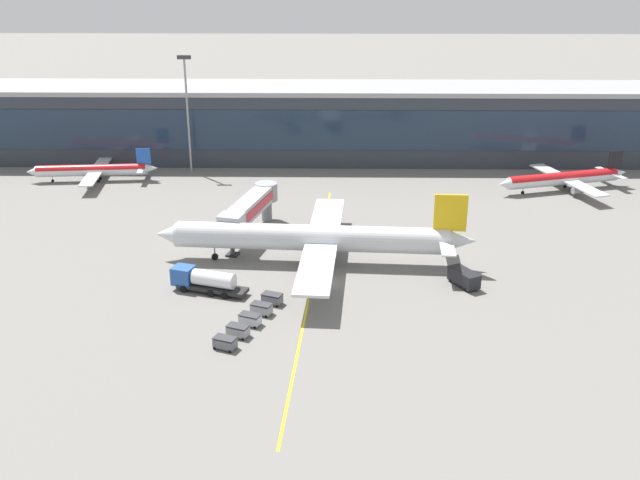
% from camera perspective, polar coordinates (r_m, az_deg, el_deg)
% --- Properties ---
extents(ground_plane, '(700.00, 700.00, 0.00)m').
position_cam_1_polar(ground_plane, '(103.80, 0.63, -3.35)').
color(ground_plane, slate).
extents(apron_lead_in_line, '(4.98, 79.88, 0.01)m').
position_cam_1_polar(apron_lead_in_line, '(105.65, -0.55, -2.88)').
color(apron_lead_in_line, yellow).
rests_on(apron_lead_in_line, ground_plane).
extents(terminal_building, '(201.84, 18.55, 16.40)m').
position_cam_1_polar(terminal_building, '(166.39, 2.52, 9.17)').
color(terminal_building, '#2D333D').
rests_on(terminal_building, ground_plane).
extents(main_airliner, '(48.41, 38.75, 11.34)m').
position_cam_1_polar(main_airliner, '(108.75, -0.47, 0.18)').
color(main_airliner, silver).
rests_on(main_airliner, ground_plane).
extents(jet_bridge, '(8.06, 20.12, 6.78)m').
position_cam_1_polar(jet_bridge, '(119.85, -5.40, 2.63)').
color(jet_bridge, '#B2B7BC').
rests_on(jet_bridge, ground_plane).
extents(fuel_tanker, '(11.05, 5.69, 3.25)m').
position_cam_1_polar(fuel_tanker, '(101.64, -9.03, -3.11)').
color(fuel_tanker, '#232326').
rests_on(fuel_tanker, ground_plane).
extents(crew_van, '(4.20, 5.40, 2.30)m').
position_cam_1_polar(crew_van, '(104.35, 11.16, -2.85)').
color(crew_van, black).
rests_on(crew_van, ground_plane).
extents(baggage_cart_0, '(3.03, 2.40, 1.48)m').
position_cam_1_polar(baggage_cart_0, '(87.58, -7.44, -7.96)').
color(baggage_cart_0, '#595B60').
rests_on(baggage_cart_0, ground_plane).
extents(baggage_cart_1, '(3.03, 2.40, 1.48)m').
position_cam_1_polar(baggage_cart_1, '(90.01, -6.44, -7.05)').
color(baggage_cart_1, gray).
rests_on(baggage_cart_1, ground_plane).
extents(baggage_cart_2, '(3.03, 2.40, 1.48)m').
position_cam_1_polar(baggage_cart_2, '(92.48, -5.50, -6.19)').
color(baggage_cart_2, '#B2B7BC').
rests_on(baggage_cart_2, ground_plane).
extents(baggage_cart_3, '(3.03, 2.40, 1.48)m').
position_cam_1_polar(baggage_cart_3, '(95.00, -4.61, -5.37)').
color(baggage_cart_3, gray).
rests_on(baggage_cart_3, ground_plane).
extents(baggage_cart_4, '(3.03, 2.40, 1.48)m').
position_cam_1_polar(baggage_cart_4, '(97.56, -3.77, -4.59)').
color(baggage_cart_4, '#595B60').
rests_on(baggage_cart_4, ground_plane).
extents(commuter_jet_far, '(26.52, 21.17, 6.72)m').
position_cam_1_polar(commuter_jet_far, '(156.80, -17.38, 5.24)').
color(commuter_jet_far, silver).
rests_on(commuter_jet_far, ground_plane).
extents(commuter_jet_near, '(27.92, 22.54, 7.24)m').
position_cam_1_polar(commuter_jet_near, '(151.51, 18.53, 4.59)').
color(commuter_jet_near, silver).
rests_on(commuter_jet_near, ground_plane).
extents(apron_light_mast_0, '(2.80, 0.50, 24.49)m').
position_cam_1_polar(apron_light_mast_0, '(156.31, -10.35, 10.31)').
color(apron_light_mast_0, gray).
rests_on(apron_light_mast_0, ground_plane).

